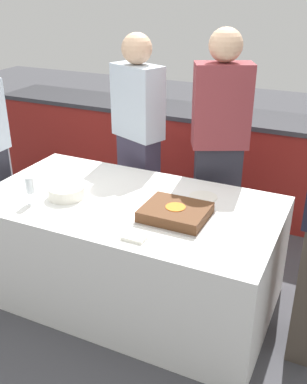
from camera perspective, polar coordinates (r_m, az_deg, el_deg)
ground_plane at (r=3.24m, az=-2.91°, el=-12.83°), size 14.00×14.00×0.00m
back_counter at (r=4.30m, az=6.90°, el=4.15°), size 4.40×0.58×0.92m
dining_table at (r=3.03m, az=-3.06°, el=-7.37°), size 1.90×1.03×0.73m
cake at (r=2.64m, az=2.80°, el=-2.62°), size 0.42×0.36×0.07m
plate_stack at (r=2.94m, az=-11.00°, el=0.04°), size 0.24×0.24×0.08m
wine_glass at (r=2.88m, az=-15.43°, el=0.74°), size 0.06×0.06×0.17m
side_plate_near_cake at (r=2.91m, az=6.29°, el=-0.63°), size 0.19×0.19×0.00m
utensil_pile at (r=2.44m, az=-2.51°, el=-5.80°), size 0.13×0.08×0.02m
person_cutting_cake at (r=3.28m, az=8.32°, el=5.64°), size 0.44×0.35×1.73m
person_standing_back at (r=3.53m, az=-1.96°, el=6.64°), size 0.45×0.34×1.67m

